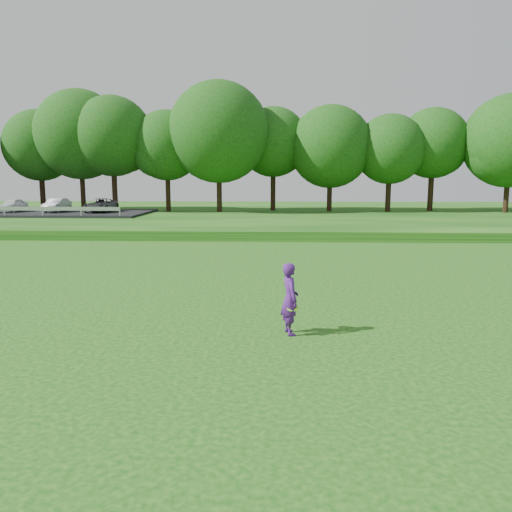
{
  "coord_description": "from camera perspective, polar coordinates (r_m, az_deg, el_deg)",
  "views": [
    {
      "loc": [
        -0.37,
        -10.5,
        3.79
      ],
      "look_at": [
        -1.07,
        5.32,
        1.3
      ],
      "focal_mm": 35.0,
      "sensor_mm": 36.0,
      "label": 1
    }
  ],
  "objects": [
    {
      "name": "treeline",
      "position": [
        48.69,
        3.05,
        14.01
      ],
      "size": [
        104.0,
        7.0,
        15.0
      ],
      "primitive_type": null,
      "color": "#0F4210",
      "rests_on": "berm"
    },
    {
      "name": "berm",
      "position": [
        44.64,
        3.01,
        4.45
      ],
      "size": [
        130.0,
        30.0,
        0.6
      ],
      "primitive_type": "cube",
      "color": "#0D470E",
      "rests_on": "ground"
    },
    {
      "name": "woman",
      "position": [
        12.18,
        3.89,
        -4.9
      ],
      "size": [
        0.59,
        0.74,
        1.77
      ],
      "color": "#4F1B7B",
      "rests_on": "ground"
    },
    {
      "name": "parking_lot",
      "position": [
        49.25,
        -25.78,
        4.85
      ],
      "size": [
        24.0,
        9.0,
        1.38
      ],
      "color": "black",
      "rests_on": "berm"
    },
    {
      "name": "walking_path",
      "position": [
        30.73,
        3.21,
        1.88
      ],
      "size": [
        130.0,
        1.6,
        0.04
      ],
      "primitive_type": "cube",
      "color": "gray",
      "rests_on": "ground"
    },
    {
      "name": "ground",
      "position": [
        11.17,
        4.38,
        -10.93
      ],
      "size": [
        140.0,
        140.0,
        0.0
      ],
      "primitive_type": "plane",
      "color": "#0D470E",
      "rests_on": "ground"
    }
  ]
}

